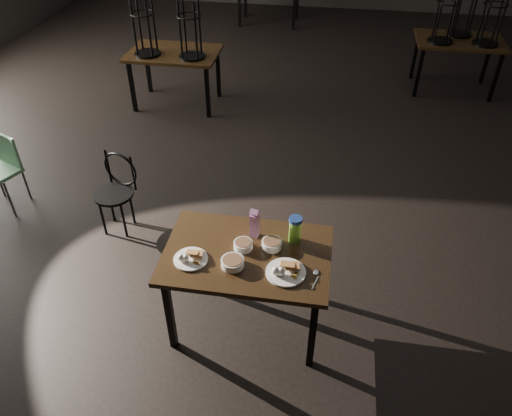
% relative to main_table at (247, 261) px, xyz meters
% --- Properties ---
extents(main_table, '(1.20, 0.80, 0.75)m').
position_rel_main_table_xyz_m(main_table, '(0.00, 0.00, 0.00)').
color(main_table, black).
rests_on(main_table, ground).
extents(plate_left, '(0.24, 0.24, 0.08)m').
position_rel_main_table_xyz_m(plate_left, '(-0.38, -0.14, 0.10)').
color(plate_left, white).
rests_on(plate_left, main_table).
extents(plate_right, '(0.28, 0.28, 0.09)m').
position_rel_main_table_xyz_m(plate_right, '(0.30, -0.16, 0.10)').
color(plate_right, white).
rests_on(plate_right, main_table).
extents(bowl_near, '(0.14, 0.14, 0.05)m').
position_rel_main_table_xyz_m(bowl_near, '(-0.04, 0.05, 0.11)').
color(bowl_near, white).
rests_on(bowl_near, main_table).
extents(bowl_far, '(0.15, 0.15, 0.06)m').
position_rel_main_table_xyz_m(bowl_far, '(0.17, 0.09, 0.11)').
color(bowl_far, white).
rests_on(bowl_far, main_table).
extents(bowl_big, '(0.16, 0.16, 0.06)m').
position_rel_main_table_xyz_m(bowl_big, '(-0.08, -0.14, 0.11)').
color(bowl_big, white).
rests_on(bowl_big, main_table).
extents(juice_carton, '(0.07, 0.07, 0.25)m').
position_rel_main_table_xyz_m(juice_carton, '(0.02, 0.20, 0.19)').
color(juice_carton, '#931A83').
rests_on(juice_carton, main_table).
extents(water_bottle, '(0.11, 0.11, 0.21)m').
position_rel_main_table_xyz_m(water_bottle, '(0.32, 0.19, 0.19)').
color(water_bottle, '#77BF38').
rests_on(water_bottle, main_table).
extents(spoon, '(0.05, 0.19, 0.01)m').
position_rel_main_table_xyz_m(spoon, '(0.50, -0.13, 0.08)').
color(spoon, silver).
rests_on(spoon, main_table).
extents(bentwood_chair, '(0.40, 0.40, 0.79)m').
position_rel_main_table_xyz_m(bentwood_chair, '(-1.43, 0.99, -0.21)').
color(bentwood_chair, black).
rests_on(bentwood_chair, ground).
extents(school_chair, '(0.48, 0.48, 0.78)m').
position_rel_main_table_xyz_m(school_chair, '(-2.70, 1.15, -0.20)').
color(school_chair, '#71B180').
rests_on(school_chair, ground).
extents(bg_table_left, '(1.20, 0.80, 1.48)m').
position_rel_main_table_xyz_m(bg_table_left, '(-1.65, 3.63, 0.08)').
color(bg_table_left, black).
rests_on(bg_table_left, ground).
extents(bg_table_right, '(1.20, 0.80, 1.48)m').
position_rel_main_table_xyz_m(bg_table_right, '(2.19, 4.76, 0.11)').
color(bg_table_right, black).
rests_on(bg_table_right, ground).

